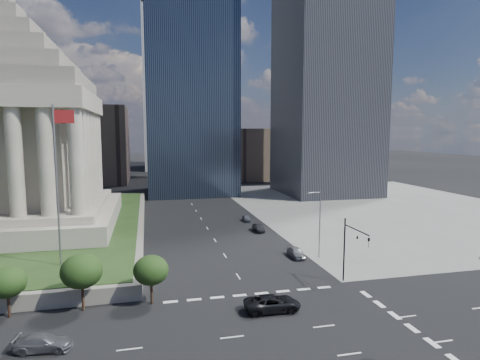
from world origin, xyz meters
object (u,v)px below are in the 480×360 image
object	(u,v)px
flagpole	(58,176)
parked_sedan_mid	(259,228)
street_lamp_north	(319,220)
parked_sedan_near	(296,252)
parked_sedan_far	(247,218)
traffic_signal_ne	(352,244)
war_memorial	(9,115)
pickup_truck	(272,303)
suv_grey	(43,343)

from	to	relation	value
flagpole	parked_sedan_mid	xyz separation A→B (m)	(30.83, 18.23, -12.45)
parked_sedan_mid	street_lamp_north	bearing A→B (deg)	-76.62
parked_sedan_near	parked_sedan_far	distance (m)	25.59
traffic_signal_ne	street_lamp_north	bearing A→B (deg)	85.81
war_memorial	pickup_truck	xyz separation A→B (m)	(35.22, -38.64, -20.58)
flagpole	parked_sedan_far	bearing A→B (deg)	41.67
traffic_signal_ne	parked_sedan_near	xyz separation A→B (m)	(-2.31, 12.19, -4.51)
war_memorial	flagpole	distance (m)	28.16
street_lamp_north	parked_sedan_near	size ratio (longest dim) A/B	2.30
traffic_signal_ne	parked_sedan_near	distance (m)	13.20
pickup_truck	suv_grey	world-z (taller)	pickup_truck
street_lamp_north	parked_sedan_mid	size ratio (longest dim) A/B	2.47
street_lamp_north	pickup_truck	world-z (taller)	street_lamp_north
war_memorial	parked_sedan_mid	distance (m)	48.09
war_memorial	traffic_signal_ne	size ratio (longest dim) A/B	4.88
street_lamp_north	parked_sedan_far	size ratio (longest dim) A/B	2.73
traffic_signal_ne	flagpole	bearing A→B (deg)	163.29
traffic_signal_ne	suv_grey	size ratio (longest dim) A/B	1.68
flagpole	parked_sedan_near	size ratio (longest dim) A/B	4.60
war_memorial	traffic_signal_ne	distance (m)	60.00
war_memorial	parked_sedan_near	xyz separation A→B (m)	(44.19, -22.12, -20.66)
street_lamp_north	pickup_truck	size ratio (longest dim) A/B	1.69
flagpole	suv_grey	bearing A→B (deg)	-84.43
traffic_signal_ne	parked_sedan_far	size ratio (longest dim) A/B	2.18
street_lamp_north	parked_sedan_far	xyz separation A→B (m)	(-4.33, 26.44, -5.04)
suv_grey	street_lamp_north	bearing A→B (deg)	-53.97
street_lamp_north	war_memorial	bearing A→B (deg)	154.08
war_memorial	parked_sedan_mid	xyz separation A→B (m)	(43.00, -5.77, -20.73)
parked_sedan_mid	parked_sedan_far	size ratio (longest dim) A/B	1.10
war_memorial	parked_sedan_near	distance (m)	53.57
flagpole	parked_sedan_mid	world-z (taller)	flagpole
flagpole	pickup_truck	distance (m)	29.95
street_lamp_north	flagpole	bearing A→B (deg)	-178.37
pickup_truck	parked_sedan_near	distance (m)	18.81
traffic_signal_ne	pickup_truck	size ratio (longest dim) A/B	1.35
pickup_truck	suv_grey	size ratio (longest dim) A/B	1.25
flagpole	street_lamp_north	world-z (taller)	flagpole
parked_sedan_near	parked_sedan_mid	world-z (taller)	parked_sedan_near
war_memorial	suv_grey	size ratio (longest dim) A/B	8.21
flagpole	traffic_signal_ne	xyz separation A→B (m)	(34.33, -10.30, -7.86)
traffic_signal_ne	street_lamp_north	size ratio (longest dim) A/B	0.80
parked_sedan_far	parked_sedan_near	bearing A→B (deg)	-83.67
flagpole	suv_grey	xyz separation A→B (m)	(1.71, -17.53, -12.42)
traffic_signal_ne	suv_grey	world-z (taller)	traffic_signal_ne
traffic_signal_ne	parked_sedan_near	size ratio (longest dim) A/B	1.84
traffic_signal_ne	suv_grey	xyz separation A→B (m)	(-32.62, -7.23, -4.56)
street_lamp_north	parked_sedan_near	xyz separation A→B (m)	(-3.13, 0.88, -4.92)
suv_grey	parked_sedan_far	size ratio (longest dim) A/B	1.30
suv_grey	parked_sedan_near	xyz separation A→B (m)	(30.31, 19.41, 0.05)
traffic_signal_ne	street_lamp_north	world-z (taller)	street_lamp_north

